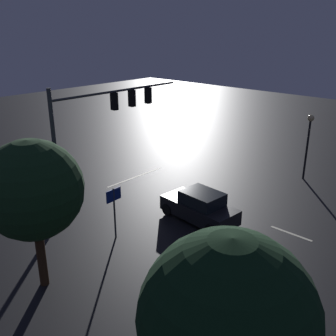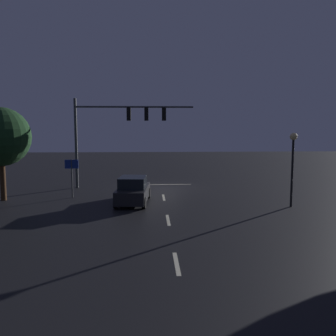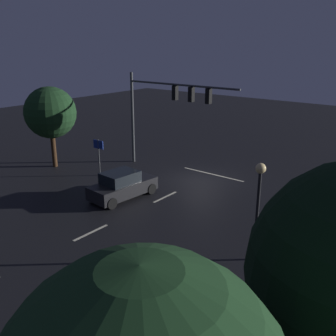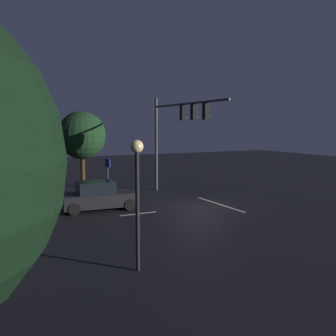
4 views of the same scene
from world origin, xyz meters
The scene contains 10 objects.
ground_plane centered at (0.00, 0.00, 0.00)m, with size 80.00×80.00×0.00m, color black.
traffic_signal_assembly centered at (3.36, -0.35, 5.07)m, with size 9.31×0.47×7.01m.
lane_dash_far centered at (0.00, 4.00, 0.00)m, with size 2.20×0.16×0.01m, color beige.
lane_dash_mid centered at (0.00, 10.00, 0.00)m, with size 2.20×0.16×0.01m, color beige.
lane_dash_near centered at (0.00, 16.00, 0.00)m, with size 2.20×0.16×0.01m, color beige.
stop_bar centered at (0.00, -1.53, 0.00)m, with size 5.00×0.16×0.01m, color beige.
car_approaching centered at (2.01, 5.68, 0.80)m, with size 2.21×4.48×1.70m.
street_lamp_left_kerb centered at (-7.61, 7.22, 3.18)m, with size 0.44×0.44×4.47m.
route_sign centered at (6.23, 3.72, 1.92)m, with size 0.90×0.11×2.66m.
tree_right_near centered at (10.57, 4.39, 4.16)m, with size 3.83×3.83×6.10m.
Camera 2 is at (0.93, 28.38, 4.86)m, focal length 38.75 mm.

